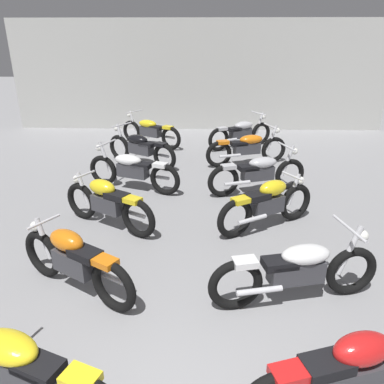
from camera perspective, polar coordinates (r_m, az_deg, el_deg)
name	(u,v)px	position (r m, az deg, el deg)	size (l,w,h in m)	color
back_wall	(199,76)	(13.34, 1.06, 17.20)	(12.66, 0.24, 3.60)	#B2B2AD
motorcycle_left_row_0	(20,368)	(3.79, -24.68, -23.11)	(2.06, 1.00, 0.97)	black
motorcycle_left_row_1	(74,260)	(4.98, -17.45, -9.83)	(1.74, 1.12, 0.88)	black
motorcycle_left_row_2	(108,202)	(6.47, -12.69, -1.55)	(1.76, 1.09, 0.88)	black
motorcycle_left_row_3	(132,169)	(8.01, -9.04, 3.40)	(2.07, 0.97, 0.97)	black
motorcycle_left_row_4	(141,148)	(9.61, -7.81, 6.70)	(1.89, 1.25, 0.97)	black
motorcycle_left_row_5	(150,131)	(11.35, -6.35, 9.22)	(1.91, 1.24, 0.97)	black
motorcycle_right_row_0	(348,375)	(3.68, 22.58, -24.24)	(1.91, 0.75, 0.88)	black
motorcycle_right_row_1	(297,270)	(4.77, 15.66, -11.28)	(2.14, 0.80, 0.97)	black
motorcycle_right_row_2	(268,203)	(6.41, 11.40, -1.68)	(1.74, 1.11, 0.88)	black
motorcycle_right_row_3	(258,172)	(7.86, 10.03, 2.97)	(2.10, 0.92, 0.97)	black
motorcycle_right_row_4	(247,147)	(9.63, 8.41, 6.70)	(2.10, 0.91, 0.97)	black
motorcycle_right_row_5	(241,132)	(11.17, 7.43, 8.95)	(1.93, 1.21, 0.97)	black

